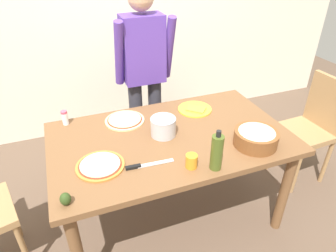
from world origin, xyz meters
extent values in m
plane|color=brown|center=(0.00, 0.00, 0.00)|extent=(8.00, 8.00, 0.00)
cube|color=silver|center=(0.00, 1.60, 1.30)|extent=(5.60, 0.10, 2.60)
cube|color=brown|center=(0.00, 0.00, 0.74)|extent=(1.60, 0.96, 0.04)
cylinder|color=brown|center=(0.72, -0.40, 0.36)|extent=(0.07, 0.07, 0.72)
cylinder|color=brown|center=(-0.72, 0.40, 0.36)|extent=(0.07, 0.07, 0.72)
cylinder|color=brown|center=(0.72, 0.40, 0.36)|extent=(0.07, 0.07, 0.72)
cylinder|color=#2D2D38|center=(-0.04, 0.76, 0.42)|extent=(0.12, 0.12, 0.85)
cylinder|color=#2D2D38|center=(0.14, 0.76, 0.42)|extent=(0.12, 0.12, 0.85)
cube|color=#56389E|center=(0.05, 0.76, 1.12)|extent=(0.34, 0.20, 0.55)
cylinder|color=#56389E|center=(-0.16, 0.71, 1.12)|extent=(0.07, 0.21, 0.55)
cylinder|color=#56389E|center=(0.26, 0.71, 1.12)|extent=(0.07, 0.21, 0.55)
cylinder|color=#A37A4C|center=(-1.04, -0.13, 0.23)|extent=(0.04, 0.04, 0.45)
cylinder|color=#A37A4C|center=(-1.13, 0.20, 0.23)|extent=(0.04, 0.04, 0.45)
cube|color=#A37A4C|center=(1.25, 0.04, 0.47)|extent=(0.42, 0.42, 0.05)
cube|color=#A37A4C|center=(1.43, 0.04, 0.72)|extent=(0.06, 0.38, 0.45)
cylinder|color=#A37A4C|center=(1.07, 0.20, 0.23)|extent=(0.04, 0.04, 0.45)
cylinder|color=#A37A4C|center=(1.09, -0.14, 0.23)|extent=(0.04, 0.04, 0.45)
cylinder|color=#A37A4C|center=(1.41, 0.21, 0.23)|extent=(0.04, 0.04, 0.45)
cylinder|color=#A37A4C|center=(1.43, -0.13, 0.23)|extent=(0.04, 0.04, 0.45)
cylinder|color=beige|center=(-0.24, 0.30, 0.77)|extent=(0.29, 0.29, 0.01)
cylinder|color=#B22D1E|center=(-0.24, 0.30, 0.77)|extent=(0.25, 0.25, 0.00)
cylinder|color=beige|center=(-0.24, 0.30, 0.78)|extent=(0.24, 0.24, 0.00)
cylinder|color=#C67A33|center=(-0.50, -0.15, 0.77)|extent=(0.29, 0.29, 0.01)
cylinder|color=#B22D1E|center=(-0.50, -0.15, 0.77)|extent=(0.25, 0.25, 0.00)
cylinder|color=beige|center=(-0.50, -0.15, 0.78)|extent=(0.23, 0.23, 0.00)
cylinder|color=gold|center=(0.31, 0.27, 0.77)|extent=(0.26, 0.26, 0.01)
cube|color=#CC8438|center=(0.31, 0.25, 0.78)|extent=(0.17, 0.17, 0.01)
cylinder|color=brown|center=(0.47, -0.29, 0.81)|extent=(0.28, 0.28, 0.10)
ellipsoid|color=beige|center=(0.47, -0.29, 0.85)|extent=(0.25, 0.25, 0.05)
cylinder|color=#47561E|center=(0.12, -0.40, 0.87)|extent=(0.07, 0.07, 0.22)
cylinder|color=black|center=(0.12, -0.40, 1.00)|extent=(0.03, 0.03, 0.04)
cylinder|color=#B7B7BC|center=(-0.04, 0.03, 0.82)|extent=(0.17, 0.17, 0.12)
torus|color=#A5A5AD|center=(-0.04, 0.03, 0.88)|extent=(0.17, 0.17, 0.01)
cylinder|color=orange|center=(-0.01, -0.35, 0.80)|extent=(0.07, 0.07, 0.08)
cylinder|color=white|center=(-0.65, 0.41, 0.81)|extent=(0.04, 0.04, 0.09)
cylinder|color=#D84C66|center=(-0.65, 0.41, 0.86)|extent=(0.04, 0.04, 0.02)
cube|color=silver|center=(-0.19, -0.25, 0.76)|extent=(0.22, 0.04, 0.01)
cube|color=black|center=(-0.33, -0.24, 0.77)|extent=(0.09, 0.03, 0.02)
ellipsoid|color=#2D4219|center=(-0.71, -0.39, 0.80)|extent=(0.06, 0.06, 0.07)
camera|label=1|loc=(-0.62, -1.57, 1.89)|focal=32.14mm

